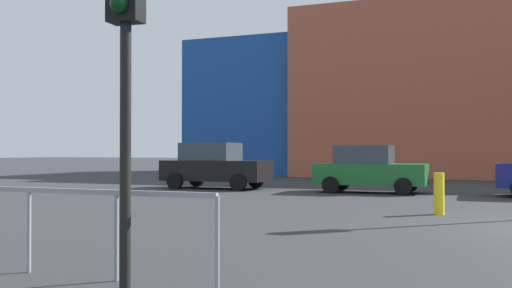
% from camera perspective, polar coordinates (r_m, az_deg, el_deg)
% --- Properties ---
extents(building_backdrop, '(36.26, 11.85, 11.69)m').
position_cam_1_polar(building_backdrop, '(37.41, 22.34, 4.28)').
color(building_backdrop, '#B2563D').
rests_on(building_backdrop, ground_plane).
extents(parked_car_0, '(4.14, 2.03, 1.79)m').
position_cam_1_polar(parked_car_0, '(22.89, -4.05, -2.14)').
color(parked_car_0, black).
rests_on(parked_car_0, ground_plane).
extents(parked_car_1, '(3.85, 1.89, 1.67)m').
position_cam_1_polar(parked_car_1, '(20.97, 10.99, -2.44)').
color(parked_car_1, '#1E662D').
rests_on(parked_car_1, ground_plane).
extents(traffic_light_near_left, '(0.38, 0.37, 3.74)m').
position_cam_1_polar(traffic_light_near_left, '(6.48, -12.74, 10.78)').
color(traffic_light_near_left, black).
rests_on(traffic_light_near_left, ground_plane).
extents(bollard_yellow_0, '(0.24, 0.24, 0.97)m').
position_cam_1_polar(bollard_yellow_0, '(14.20, 17.49, -4.65)').
color(bollard_yellow_0, yellow).
rests_on(bollard_yellow_0, ground_plane).
extents(pedestrian_railing, '(5.10, 0.06, 1.03)m').
position_cam_1_polar(pedestrian_railing, '(7.61, -21.33, -5.73)').
color(pedestrian_railing, gray).
rests_on(pedestrian_railing, ground_plane).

